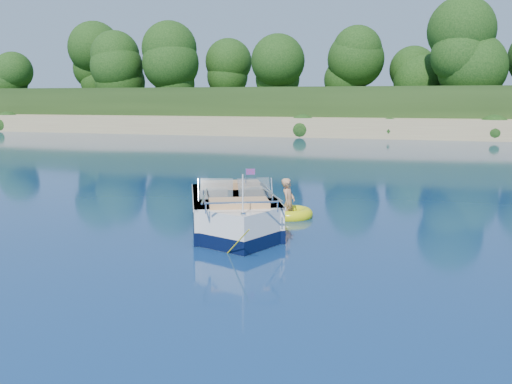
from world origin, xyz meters
TOP-DOWN VIEW (x-y plane):
  - ground at (0.00, 0.00)m, footprint 160.00×160.00m
  - shoreline at (0.00, 63.77)m, footprint 170.00×59.00m
  - treeline at (0.04, 41.01)m, footprint 150.00×7.12m
  - motorboat at (-1.92, 2.59)m, footprint 3.28×5.02m
  - tow_tube at (-1.06, 4.43)m, footprint 1.47×1.47m
  - boy at (-1.08, 4.40)m, footprint 0.35×0.73m

SIDE VIEW (x-z plane):
  - ground at x=0.00m, z-range 0.00..0.00m
  - boy at x=-1.08m, z-range -0.71..0.71m
  - tow_tube at x=-1.06m, z-range -0.08..0.24m
  - motorboat at x=-1.92m, z-range -0.55..1.25m
  - shoreline at x=0.00m, z-range -2.02..3.98m
  - treeline at x=0.04m, z-range 1.45..9.64m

